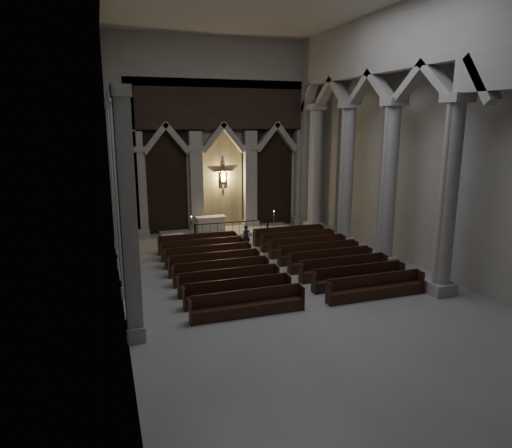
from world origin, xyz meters
The scene contains 11 objects.
room centered at (0.00, 0.00, 7.60)m, with size 24.00×24.10×12.00m.
sanctuary_wall centered at (0.00, 11.54, 6.62)m, with size 14.00×0.77×12.00m.
right_arcade centered at (5.50, 1.33, 7.83)m, with size 1.00×24.00×12.00m.
left_pilasters centered at (-6.75, 3.50, 3.91)m, with size 0.60×13.00×8.03m.
sanctuary_step centered at (0.00, 10.60, 0.07)m, with size 8.50×2.60×0.15m, color #A5A29A.
altar centered at (-1.11, 10.75, 0.63)m, with size 1.88×0.75×0.95m.
altar_rail centered at (0.00, 9.61, 0.62)m, with size 4.77×0.09×0.94m.
candle_stand_left centered at (-2.65, 9.00, 0.43)m, with size 0.26×0.26×1.57m.
candle_stand_right centered at (2.55, 9.06, 0.42)m, with size 0.26×0.26×1.53m.
pews centered at (0.00, 2.47, 0.31)m, with size 9.72×9.49×0.96m.
worshipper centered at (0.04, 6.82, 0.63)m, with size 0.46×0.30×1.27m, color black.
Camera 1 is at (-7.44, -16.93, 6.98)m, focal length 32.00 mm.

